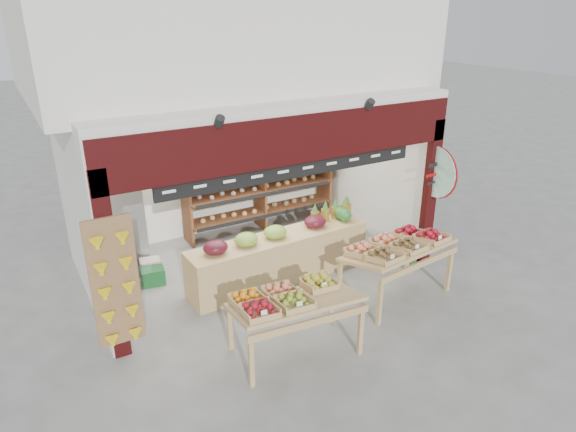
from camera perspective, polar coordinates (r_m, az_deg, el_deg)
The scene contains 11 objects.
ground at distance 9.18m, azimuth -2.55°, elevation -6.30°, with size 60.00×60.00×0.00m, color slate.
shop_structure at distance 9.53m, azimuth -7.76°, elevation 19.30°, with size 6.36×5.12×5.40m.
banana_board at distance 6.90m, azimuth -18.57°, elevation -7.40°, with size 0.60×0.15×1.80m.
gift_sign at distance 9.20m, azimuth 16.14°, elevation 4.72°, with size 0.04×0.93×0.92m.
back_shelving at distance 10.58m, azimuth -3.15°, elevation 4.64°, with size 3.26×0.53×1.99m.
refrigerator at distance 9.62m, azimuth -17.73°, elevation -0.33°, with size 0.67×0.67×1.73m, color silver.
cardboard_stack at distance 9.13m, azimuth -16.77°, elevation -5.88°, with size 1.01×0.73×0.63m.
mid_counter at distance 8.77m, azimuth -0.93°, elevation -4.43°, with size 3.28×0.77×1.03m.
display_table_left at distance 6.81m, azimuth -0.21°, elevation -9.33°, with size 1.77×1.09×1.06m.
display_table_right at distance 8.28m, azimuth 12.10°, elevation -3.39°, with size 1.86×1.18×1.10m.
watermelon_pile at distance 9.79m, azimuth 12.46°, elevation -3.74°, with size 0.67×0.65×0.49m.
Camera 1 is at (-3.67, -7.16, 4.42)m, focal length 32.00 mm.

